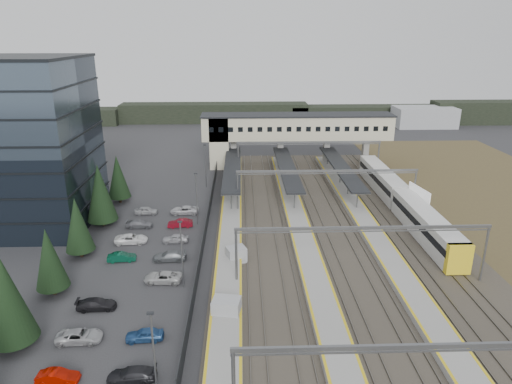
{
  "coord_description": "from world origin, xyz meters",
  "views": [
    {
      "loc": [
        -1.26,
        -53.43,
        27.04
      ],
      "look_at": [
        0.87,
        13.06,
        4.0
      ],
      "focal_mm": 32.0,
      "sensor_mm": 36.0,
      "label": 1
    }
  ],
  "objects_px": {
    "relay_cabin_near": "(226,309)",
    "relay_cabin_far": "(236,255)",
    "office_building": "(1,143)",
    "footbridge": "(284,130)",
    "train": "(401,200)",
    "billboard": "(419,198)"
  },
  "relations": [
    {
      "from": "train",
      "to": "billboard",
      "type": "bearing_deg",
      "value": -57.58
    },
    {
      "from": "office_building",
      "to": "relay_cabin_far",
      "type": "bearing_deg",
      "value": -22.93
    },
    {
      "from": "office_building",
      "to": "relay_cabin_near",
      "type": "xyz_separation_m",
      "value": [
        33.05,
        -26.32,
        -11.05
      ]
    },
    {
      "from": "train",
      "to": "billboard",
      "type": "distance_m",
      "value": 3.35
    },
    {
      "from": "relay_cabin_near",
      "to": "footbridge",
      "type": "distance_m",
      "value": 57.71
    },
    {
      "from": "footbridge",
      "to": "train",
      "type": "xyz_separation_m",
      "value": [
        16.3,
        -28.27,
        -5.8
      ]
    },
    {
      "from": "footbridge",
      "to": "relay_cabin_far",
      "type": "bearing_deg",
      "value": -102.46
    },
    {
      "from": "relay_cabin_far",
      "to": "train",
      "type": "xyz_separation_m",
      "value": [
        26.1,
        16.07,
        1.09
      ]
    },
    {
      "from": "relay_cabin_near",
      "to": "relay_cabin_far",
      "type": "distance_m",
      "value": 12.0
    },
    {
      "from": "relay_cabin_near",
      "to": "billboard",
      "type": "relative_size",
      "value": 0.51
    },
    {
      "from": "billboard",
      "to": "relay_cabin_far",
      "type": "bearing_deg",
      "value": -154.1
    },
    {
      "from": "office_building",
      "to": "footbridge",
      "type": "bearing_deg",
      "value": 34.47
    },
    {
      "from": "relay_cabin_far",
      "to": "footbridge",
      "type": "xyz_separation_m",
      "value": [
        9.8,
        44.34,
        6.89
      ]
    },
    {
      "from": "office_building",
      "to": "billboard",
      "type": "xyz_separation_m",
      "value": [
        61.65,
        -0.87,
        -8.73
      ]
    },
    {
      "from": "footbridge",
      "to": "train",
      "type": "distance_m",
      "value": 33.15
    },
    {
      "from": "footbridge",
      "to": "billboard",
      "type": "bearing_deg",
      "value": -59.83
    },
    {
      "from": "office_building",
      "to": "billboard",
      "type": "relative_size",
      "value": 4.06
    },
    {
      "from": "relay_cabin_far",
      "to": "footbridge",
      "type": "distance_m",
      "value": 45.93
    },
    {
      "from": "relay_cabin_near",
      "to": "footbridge",
      "type": "height_order",
      "value": "footbridge"
    },
    {
      "from": "office_building",
      "to": "train",
      "type": "relative_size",
      "value": 0.59
    },
    {
      "from": "relay_cabin_near",
      "to": "relay_cabin_far",
      "type": "height_order",
      "value": "relay_cabin_near"
    },
    {
      "from": "relay_cabin_near",
      "to": "footbridge",
      "type": "xyz_separation_m",
      "value": [
        10.66,
        56.31,
        6.79
      ]
    }
  ]
}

